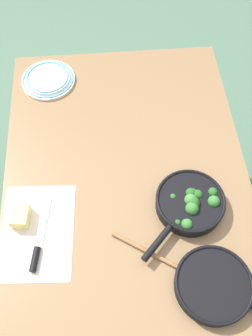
{
  "coord_description": "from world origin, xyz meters",
  "views": [
    {
      "loc": [
        0.73,
        -0.06,
        2.01
      ],
      "look_at": [
        0.0,
        0.0,
        0.76
      ],
      "focal_mm": 40.0,
      "sensor_mm": 36.0,
      "label": 1
    }
  ],
  "objects_px": {
    "cheese_block": "(21,216)",
    "grater_knife": "(38,244)",
    "skillet_broccoli": "(190,203)",
    "skillet_eggs": "(215,286)",
    "wooden_spoon": "(174,265)",
    "dinner_plate_stack": "(48,79)"
  },
  "relations": [
    {
      "from": "skillet_broccoli",
      "to": "dinner_plate_stack",
      "type": "height_order",
      "value": "skillet_broccoli"
    },
    {
      "from": "skillet_eggs",
      "to": "cheese_block",
      "type": "distance_m",
      "value": 0.71
    },
    {
      "from": "skillet_eggs",
      "to": "cheese_block",
      "type": "bearing_deg",
      "value": -170.91
    },
    {
      "from": "skillet_broccoli",
      "to": "dinner_plate_stack",
      "type": "relative_size",
      "value": 1.38
    },
    {
      "from": "grater_knife",
      "to": "skillet_eggs",
      "type": "bearing_deg",
      "value": -99.21
    },
    {
      "from": "cheese_block",
      "to": "grater_knife",
      "type": "bearing_deg",
      "value": 31.71
    },
    {
      "from": "skillet_broccoli",
      "to": "grater_knife",
      "type": "relative_size",
      "value": 1.21
    },
    {
      "from": "skillet_eggs",
      "to": "grater_knife",
      "type": "distance_m",
      "value": 0.61
    },
    {
      "from": "skillet_broccoli",
      "to": "grater_knife",
      "type": "height_order",
      "value": "skillet_broccoli"
    },
    {
      "from": "wooden_spoon",
      "to": "grater_knife",
      "type": "xyz_separation_m",
      "value": [
        -0.11,
        -0.46,
        0.0
      ]
    },
    {
      "from": "grater_knife",
      "to": "cheese_block",
      "type": "distance_m",
      "value": 0.12
    },
    {
      "from": "cheese_block",
      "to": "wooden_spoon",
      "type": "bearing_deg",
      "value": 67.71
    },
    {
      "from": "grater_knife",
      "to": "cheese_block",
      "type": "relative_size",
      "value": 3.18
    },
    {
      "from": "skillet_broccoli",
      "to": "grater_knife",
      "type": "distance_m",
      "value": 0.56
    },
    {
      "from": "wooden_spoon",
      "to": "skillet_broccoli",
      "type": "bearing_deg",
      "value": 100.97
    },
    {
      "from": "skillet_eggs",
      "to": "grater_knife",
      "type": "relative_size",
      "value": 1.33
    },
    {
      "from": "skillet_broccoli",
      "to": "cheese_block",
      "type": "distance_m",
      "value": 0.61
    },
    {
      "from": "grater_knife",
      "to": "wooden_spoon",
      "type": "bearing_deg",
      "value": -94.51
    },
    {
      "from": "skillet_broccoli",
      "to": "wooden_spoon",
      "type": "xyz_separation_m",
      "value": [
        0.22,
        -0.09,
        -0.02
      ]
    },
    {
      "from": "wooden_spoon",
      "to": "dinner_plate_stack",
      "type": "xyz_separation_m",
      "value": [
        -0.89,
        -0.45,
        0.01
      ]
    },
    {
      "from": "skillet_eggs",
      "to": "wooden_spoon",
      "type": "xyz_separation_m",
      "value": [
        -0.08,
        -0.12,
        -0.02
      ]
    },
    {
      "from": "skillet_broccoli",
      "to": "skillet_eggs",
      "type": "bearing_deg",
      "value": 49.76
    }
  ]
}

